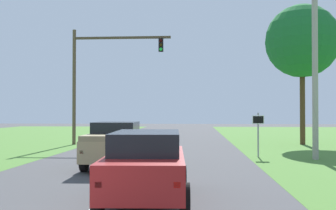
% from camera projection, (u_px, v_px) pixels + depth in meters
% --- Properties ---
extents(ground_plane, '(120.00, 120.00, 0.00)m').
position_uv_depth(ground_plane, '(141.00, 164.00, 18.01)').
color(ground_plane, '#424244').
extents(red_suv_near, '(2.33, 4.85, 1.77)m').
position_uv_depth(red_suv_near, '(146.00, 164.00, 10.63)').
color(red_suv_near, maroon).
rests_on(red_suv_near, ground_plane).
extents(pickup_truck_lead, '(2.24, 5.56, 1.87)m').
position_uv_depth(pickup_truck_lead, '(117.00, 143.00, 17.22)').
color(pickup_truck_lead, tan).
rests_on(pickup_truck_lead, ground_plane).
extents(traffic_light, '(6.91, 0.40, 8.06)m').
position_uv_depth(traffic_light, '(98.00, 69.00, 28.63)').
color(traffic_light, brown).
rests_on(traffic_light, ground_plane).
extents(keep_moving_sign, '(0.60, 0.09, 2.24)m').
position_uv_depth(keep_moving_sign, '(258.00, 129.00, 20.70)').
color(keep_moving_sign, gray).
rests_on(keep_moving_sign, ground_plane).
extents(oak_tree_right, '(5.12, 5.12, 9.82)m').
position_uv_depth(oak_tree_right, '(302.00, 41.00, 28.76)').
color(oak_tree_right, '#4C351E').
rests_on(oak_tree_right, ground_plane).
extents(utility_pole_right, '(0.28, 0.28, 9.79)m').
position_uv_depth(utility_pole_right, '(315.00, 58.00, 19.78)').
color(utility_pole_right, '#9E998E').
rests_on(utility_pole_right, ground_plane).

